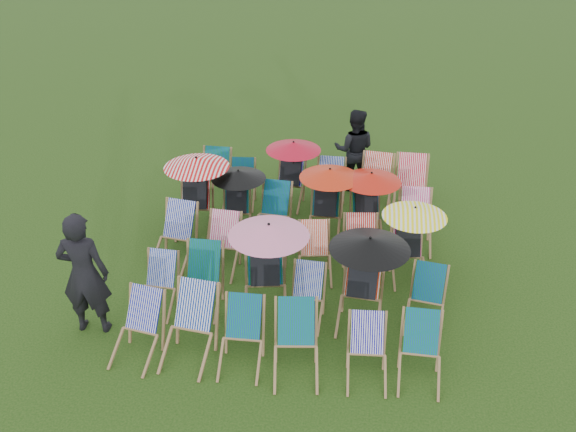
# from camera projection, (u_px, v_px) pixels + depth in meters

# --- Properties ---
(ground) EXTENTS (100.00, 100.00, 0.00)m
(ground) POSITION_uv_depth(u_px,v_px,m) (293.00, 273.00, 10.78)
(ground) COLOR black
(ground) RESTS_ON ground
(deckchair_0) EXTENTS (0.74, 0.93, 0.90)m
(deckchair_0) POSITION_uv_depth(u_px,v_px,m) (137.00, 329.00, 8.83)
(deckchair_0) COLOR olive
(deckchair_0) RESTS_ON ground
(deckchair_1) EXTENTS (0.79, 1.00, 1.01)m
(deckchair_1) POSITION_uv_depth(u_px,v_px,m) (189.00, 328.00, 8.78)
(deckchair_1) COLOR olive
(deckchair_1) RESTS_ON ground
(deckchair_2) EXTENTS (0.60, 0.84, 0.90)m
(deckchair_2) POSITION_uv_depth(u_px,v_px,m) (241.00, 338.00, 8.68)
(deckchair_2) COLOR olive
(deckchair_2) RESTS_ON ground
(deckchair_3) EXTENTS (0.72, 0.94, 0.95)m
(deckchair_3) POSITION_uv_depth(u_px,v_px,m) (296.00, 345.00, 8.52)
(deckchair_3) COLOR olive
(deckchair_3) RESTS_ON ground
(deckchair_4) EXTENTS (0.60, 0.80, 0.84)m
(deckchair_4) POSITION_uv_depth(u_px,v_px,m) (367.00, 353.00, 8.46)
(deckchair_4) COLOR olive
(deckchair_4) RESTS_ON ground
(deckchair_5) EXTENTS (0.60, 0.83, 0.88)m
(deckchair_5) POSITION_uv_depth(u_px,v_px,m) (421.00, 353.00, 8.43)
(deckchair_5) COLOR olive
(deckchair_5) RESTS_ON ground
(deckchair_6) EXTENTS (0.59, 0.80, 0.83)m
(deckchair_6) POSITION_uv_depth(u_px,v_px,m) (158.00, 285.00, 9.78)
(deckchair_6) COLOR olive
(deckchair_6) RESTS_ON ground
(deckchair_7) EXTENTS (0.63, 0.88, 0.95)m
(deckchair_7) POSITION_uv_depth(u_px,v_px,m) (201.00, 280.00, 9.78)
(deckchair_7) COLOR olive
(deckchair_7) RESTS_ON ground
(deckchair_8) EXTENTS (1.21, 1.31, 1.43)m
(deckchair_8) POSITION_uv_depth(u_px,v_px,m) (266.00, 267.00, 9.59)
(deckchair_8) COLOR olive
(deckchair_8) RESTS_ON ground
(deckchair_9) EXTENTS (0.59, 0.79, 0.82)m
(deckchair_9) POSITION_uv_depth(u_px,v_px,m) (306.00, 297.00, 9.53)
(deckchair_9) COLOR olive
(deckchair_9) RESTS_ON ground
(deckchair_10) EXTENTS (1.18, 1.24, 1.40)m
(deckchair_10) POSITION_uv_depth(u_px,v_px,m) (363.00, 280.00, 9.35)
(deckchair_10) COLOR olive
(deckchair_10) RESTS_ON ground
(deckchair_11) EXTENTS (0.69, 0.87, 0.85)m
(deckchair_11) POSITION_uv_depth(u_px,v_px,m) (426.00, 300.00, 9.43)
(deckchair_11) COLOR olive
(deckchair_11) RESTS_ON ground
(deckchair_12) EXTENTS (0.77, 0.98, 0.97)m
(deckchair_12) POSITION_uv_depth(u_px,v_px,m) (174.00, 236.00, 10.86)
(deckchair_12) COLOR olive
(deckchair_12) RESTS_ON ground
(deckchair_13) EXTENTS (0.66, 0.88, 0.91)m
(deckchair_13) POSITION_uv_depth(u_px,v_px,m) (221.00, 245.00, 10.67)
(deckchair_13) COLOR olive
(deckchair_13) RESTS_ON ground
(deckchair_14) EXTENTS (0.64, 0.84, 0.86)m
(deckchair_14) POSITION_uv_depth(u_px,v_px,m) (268.00, 250.00, 10.59)
(deckchair_14) COLOR olive
(deckchair_14) RESTS_ON ground
(deckchair_15) EXTENTS (0.68, 0.86, 0.86)m
(deckchair_15) POSITION_uv_depth(u_px,v_px,m) (315.00, 254.00, 10.51)
(deckchair_15) COLOR olive
(deckchair_15) RESTS_ON ground
(deckchair_16) EXTENTS (0.71, 0.92, 0.94)m
(deckchair_16) POSITION_uv_depth(u_px,v_px,m) (361.00, 250.00, 10.53)
(deckchair_16) COLOR olive
(deckchair_16) RESTS_ON ground
(deckchair_17) EXTENTS (1.04, 1.12, 1.24)m
(deckchair_17) POSITION_uv_depth(u_px,v_px,m) (410.00, 242.00, 10.39)
(deckchair_17) COLOR olive
(deckchair_17) RESTS_ON ground
(deckchair_18) EXTENTS (1.18, 1.25, 1.40)m
(deckchair_18) POSITION_uv_depth(u_px,v_px,m) (195.00, 193.00, 11.66)
(deckchair_18) COLOR olive
(deckchair_18) RESTS_ON ground
(deckchair_19) EXTENTS (0.99, 1.06, 1.18)m
(deckchair_19) POSITION_uv_depth(u_px,v_px,m) (237.00, 200.00, 11.68)
(deckchair_19) COLOR olive
(deckchair_19) RESTS_ON ground
(deckchair_20) EXTENTS (0.69, 0.90, 0.92)m
(deckchair_20) POSITION_uv_depth(u_px,v_px,m) (273.00, 212.00, 11.61)
(deckchair_20) COLOR olive
(deckchair_20) RESTS_ON ground
(deckchair_21) EXTENTS (1.09, 1.13, 1.29)m
(deckchair_21) POSITION_uv_depth(u_px,v_px,m) (326.00, 202.00, 11.51)
(deckchair_21) COLOR olive
(deckchair_21) RESTS_ON ground
(deckchair_22) EXTENTS (1.06, 1.15, 1.26)m
(deckchair_22) POSITION_uv_depth(u_px,v_px,m) (368.00, 205.00, 11.42)
(deckchair_22) COLOR olive
(deckchair_22) RESTS_ON ground
(deckchair_23) EXTENTS (0.64, 0.89, 0.96)m
(deckchair_23) POSITION_uv_depth(u_px,v_px,m) (415.00, 222.00, 11.30)
(deckchair_23) COLOR olive
(deckchair_23) RESTS_ON ground
(deckchair_24) EXTENTS (0.66, 0.91, 0.96)m
(deckchair_24) POSITION_uv_depth(u_px,v_px,m) (214.00, 177.00, 12.81)
(deckchair_24) COLOR olive
(deckchair_24) RESTS_ON ground
(deckchair_25) EXTENTS (0.61, 0.81, 0.84)m
(deckchair_25) POSITION_uv_depth(u_px,v_px,m) (241.00, 184.00, 12.66)
(deckchair_25) COLOR olive
(deckchair_25) RESTS_ON ground
(deckchair_26) EXTENTS (1.07, 1.13, 1.27)m
(deckchair_26) POSITION_uv_depth(u_px,v_px,m) (290.00, 172.00, 12.57)
(deckchair_26) COLOR olive
(deckchair_26) RESTS_ON ground
(deckchair_27) EXTENTS (0.63, 0.86, 0.92)m
(deckchair_27) POSITION_uv_depth(u_px,v_px,m) (330.00, 186.00, 12.50)
(deckchair_27) COLOR olive
(deckchair_27) RESTS_ON ground
(deckchair_28) EXTENTS (0.79, 1.01, 1.02)m
(deckchair_28) POSITION_uv_depth(u_px,v_px,m) (375.00, 185.00, 12.44)
(deckchair_28) COLOR olive
(deckchair_28) RESTS_ON ground
(deckchair_29) EXTENTS (0.70, 0.97, 1.03)m
(deckchair_29) POSITION_uv_depth(u_px,v_px,m) (411.00, 187.00, 12.37)
(deckchair_29) COLOR olive
(deckchair_29) RESTS_ON ground
(person_left) EXTENTS (0.75, 0.52, 1.96)m
(person_left) POSITION_uv_depth(u_px,v_px,m) (84.00, 274.00, 9.06)
(person_left) COLOR black
(person_left) RESTS_ON ground
(person_rear) EXTENTS (0.85, 0.67, 1.72)m
(person_rear) POSITION_uv_depth(u_px,v_px,m) (354.00, 150.00, 13.02)
(person_rear) COLOR black
(person_rear) RESTS_ON ground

